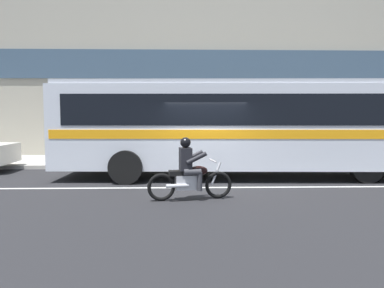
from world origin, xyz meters
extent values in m
plane|color=black|center=(0.00, 0.00, 0.00)|extent=(60.00, 60.00, 0.00)
cube|color=#B7B2A8|center=(0.00, 5.10, 0.07)|extent=(28.00, 3.80, 0.15)
cube|color=silver|center=(0.00, -0.60, 0.00)|extent=(26.60, 0.14, 0.01)
cube|color=gray|center=(0.00, 7.40, 6.58)|extent=(28.00, 0.80, 13.17)
cube|color=#384C60|center=(0.00, 6.96, 4.61)|extent=(25.76, 0.10, 1.40)
cube|color=silver|center=(1.52, 1.20, 1.73)|extent=(12.90, 3.03, 2.70)
cube|color=black|center=(1.52, 1.20, 2.28)|extent=(11.88, 3.04, 0.96)
cube|color=orange|center=(1.52, 1.20, 1.53)|extent=(12.65, 3.05, 0.28)
cube|color=#ADB1BA|center=(1.52, 1.20, 3.14)|extent=(12.64, 2.90, 0.16)
cylinder|color=black|center=(-2.45, 0.02, 0.52)|extent=(1.04, 0.30, 1.04)
cylinder|color=black|center=(5.04, 0.02, 0.52)|extent=(1.04, 0.30, 1.04)
torus|color=black|center=(0.20, -1.98, 0.34)|extent=(0.70, 0.20, 0.69)
torus|color=black|center=(-1.23, -2.23, 0.34)|extent=(0.70, 0.20, 0.69)
cube|color=silver|center=(-0.56, -2.11, 0.44)|extent=(0.68, 0.38, 0.36)
ellipsoid|color=black|center=(-0.32, -2.07, 0.72)|extent=(0.52, 0.36, 0.24)
cube|color=black|center=(-0.76, -2.15, 0.69)|extent=(0.60, 0.35, 0.12)
cylinder|color=silver|center=(0.14, -1.99, 0.65)|extent=(0.28, 0.10, 0.58)
cylinder|color=silver|center=(0.06, -2.01, 0.96)|extent=(0.15, 0.64, 0.04)
cylinder|color=silver|center=(-0.83, -2.32, 0.39)|extent=(0.56, 0.18, 0.09)
cube|color=black|center=(-0.63, -2.13, 1.02)|extent=(0.34, 0.40, 0.56)
sphere|color=black|center=(-0.63, -2.13, 1.44)|extent=(0.26, 0.26, 0.26)
cylinder|color=#38383D|center=(-0.52, -1.92, 0.72)|extent=(0.44, 0.22, 0.15)
cylinder|color=#38383D|center=(-0.35, -1.89, 0.48)|extent=(0.13, 0.13, 0.46)
cylinder|color=#38383D|center=(-0.46, -2.28, 0.72)|extent=(0.44, 0.22, 0.15)
cylinder|color=#38383D|center=(-0.29, -2.25, 0.48)|extent=(0.13, 0.13, 0.46)
cylinder|color=black|center=(-0.43, -1.89, 1.06)|extent=(0.53, 0.19, 0.32)
cylinder|color=black|center=(-0.36, -2.28, 1.06)|extent=(0.53, 0.19, 0.32)
cylinder|color=#4C8C3F|center=(-0.25, 4.11, 0.44)|extent=(0.22, 0.22, 0.58)
sphere|color=#4C8C3F|center=(-0.25, 4.11, 0.80)|extent=(0.20, 0.20, 0.20)
cylinder|color=#4C8C3F|center=(-0.25, 3.97, 0.47)|extent=(0.09, 0.10, 0.09)
camera|label=1|loc=(-0.71, -11.01, 2.09)|focal=33.87mm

